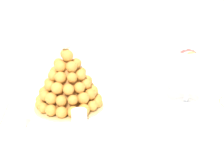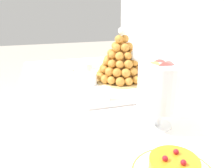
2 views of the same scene
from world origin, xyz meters
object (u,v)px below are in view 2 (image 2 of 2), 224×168
dessert_cup_centre (104,94)px  wine_glass (137,57)px  dessert_cup_left (88,69)px  macaron_goblet (160,87)px  dessert_cup_mid_left (91,79)px  serving_tray (115,82)px  croquembouche (122,61)px

dessert_cup_centre → wine_glass: 0.31m
wine_glass → dessert_cup_left: bearing=-135.2°
macaron_goblet → wine_glass: 0.46m
dessert_cup_left → macaron_goblet: macaron_goblet is taller
dessert_cup_mid_left → dessert_cup_centre: bearing=3.5°
dessert_cup_mid_left → macaron_goblet: macaron_goblet is taller
dessert_cup_left → serving_tray: bearing=27.3°
dessert_cup_left → macaron_goblet: (0.66, 0.12, 0.11)m
dessert_cup_mid_left → macaron_goblet: size_ratio=0.25×
dessert_cup_mid_left → wine_glass: 0.25m
dessert_cup_left → dessert_cup_centre: 0.41m
serving_tray → croquembouche: 0.12m
dessert_cup_centre → macaron_goblet: (0.25, 0.12, 0.11)m
croquembouche → macaron_goblet: 0.48m
serving_tray → wine_glass: wine_glass is taller
croquembouche → dessert_cup_left: size_ratio=5.14×
dessert_cup_centre → serving_tray: bearing=152.0°
serving_tray → dessert_cup_centre: (0.21, -0.11, 0.03)m
serving_tray → dessert_cup_centre: 0.24m
dessert_cup_mid_left → serving_tray: bearing=92.0°
dessert_cup_mid_left → wine_glass: size_ratio=0.32×
serving_tray → macaron_goblet: macaron_goblet is taller
dessert_cup_left → wine_glass: (0.22, 0.21, 0.10)m
croquembouche → dessert_cup_centre: bearing=-33.1°
croquembouche → dessert_cup_mid_left: (0.03, -0.17, -0.08)m
serving_tray → dessert_cup_mid_left: 0.13m
croquembouche → serving_tray: bearing=-59.1°
croquembouche → dessert_cup_left: bearing=-140.7°
dessert_cup_centre → macaron_goblet: bearing=26.3°
wine_glass → croquembouche: bearing=-118.5°
serving_tray → dessert_cup_mid_left: dessert_cup_mid_left is taller
dessert_cup_left → wine_glass: wine_glass is taller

